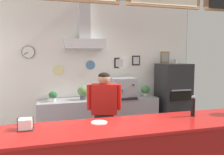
{
  "coord_description": "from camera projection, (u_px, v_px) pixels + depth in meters",
  "views": [
    {
      "loc": [
        -0.9,
        -2.83,
        1.84
      ],
      "look_at": [
        0.07,
        0.64,
        1.49
      ],
      "focal_mm": 36.36,
      "sensor_mm": 36.0,
      "label": 1
    }
  ],
  "objects": [
    {
      "name": "back_wall_assembly",
      "position": [
        90.0,
        64.0,
        5.01
      ],
      "size": [
        4.96,
        2.51,
        3.09
      ],
      "color": "gray",
      "rests_on": "ground_plane"
    },
    {
      "name": "back_prep_counter",
      "position": [
        99.0,
        120.0,
        4.92
      ],
      "size": [
        2.56,
        0.57,
        0.91
      ],
      "color": "#A3A5AD",
      "rests_on": "ground_plane"
    },
    {
      "name": "pizza_oven",
      "position": [
        173.0,
        99.0,
        5.25
      ],
      "size": [
        0.66,
        0.67,
        1.75
      ],
      "color": "#232326",
      "rests_on": "ground_plane"
    },
    {
      "name": "shop_worker",
      "position": [
        104.0,
        115.0,
        3.84
      ],
      "size": [
        0.57,
        0.32,
        1.56
      ],
      "rotation": [
        0.0,
        0.0,
        2.89
      ],
      "color": "#232328",
      "rests_on": "ground_plane"
    },
    {
      "name": "espresso_machine",
      "position": [
        123.0,
        88.0,
        4.98
      ],
      "size": [
        0.52,
        0.49,
        0.44
      ],
      "color": "#A3A5AD",
      "rests_on": "back_prep_counter"
    },
    {
      "name": "potted_rosemary",
      "position": [
        53.0,
        96.0,
        4.58
      ],
      "size": [
        0.17,
        0.17,
        0.21
      ],
      "color": "beige",
      "rests_on": "back_prep_counter"
    },
    {
      "name": "potted_oregano",
      "position": [
        101.0,
        93.0,
        4.9
      ],
      "size": [
        0.14,
        0.14,
        0.2
      ],
      "color": "#9E563D",
      "rests_on": "back_prep_counter"
    },
    {
      "name": "potted_thyme",
      "position": [
        83.0,
        92.0,
        4.77
      ],
      "size": [
        0.24,
        0.24,
        0.28
      ],
      "color": "#4C4C51",
      "rests_on": "back_prep_counter"
    },
    {
      "name": "potted_sage",
      "position": [
        145.0,
        90.0,
        5.18
      ],
      "size": [
        0.21,
        0.21,
        0.25
      ],
      "color": "beige",
      "rests_on": "back_prep_counter"
    },
    {
      "name": "condiment_plate",
      "position": [
        99.0,
        123.0,
        2.64
      ],
      "size": [
        0.19,
        0.19,
        0.01
      ],
      "color": "white",
      "rests_on": "service_counter"
    },
    {
      "name": "pepper_grinder",
      "position": [
        193.0,
        106.0,
        2.92
      ],
      "size": [
        0.05,
        0.05,
        0.27
      ],
      "color": "black",
      "rests_on": "service_counter"
    },
    {
      "name": "napkin_holder",
      "position": [
        25.0,
        124.0,
        2.41
      ],
      "size": [
        0.16,
        0.16,
        0.13
      ],
      "color": "#262628",
      "rests_on": "service_counter"
    }
  ]
}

